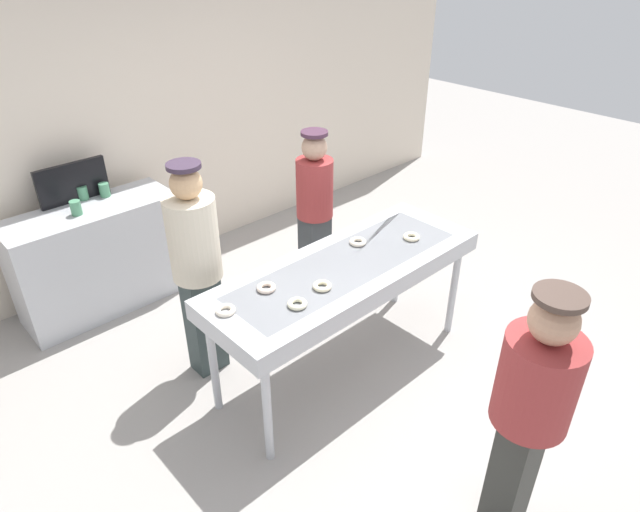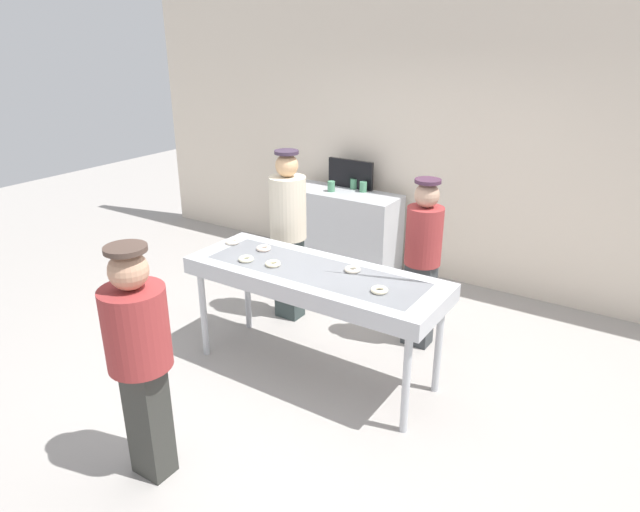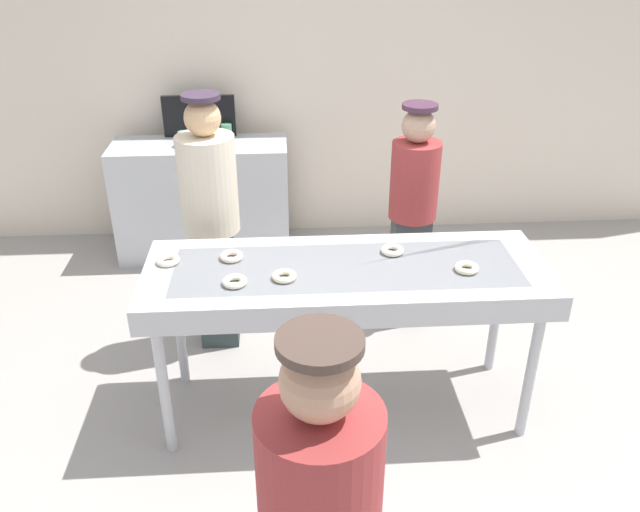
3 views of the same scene
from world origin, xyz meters
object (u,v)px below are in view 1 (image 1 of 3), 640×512
(paper_cup_1, at_px, (83,193))
(sugar_donut_4, at_px, (411,237))
(paper_cup_0, at_px, (76,208))
(worker_baker, at_px, (196,262))
(paper_cup_2, at_px, (104,190))
(sugar_donut_5, at_px, (297,304))
(sugar_donut_0, at_px, (266,288))
(sugar_donut_2, at_px, (225,310))
(worker_assistant, at_px, (315,209))
(prep_counter, at_px, (99,258))
(fryer_conveyor, at_px, (346,273))
(sugar_donut_3, at_px, (358,242))
(customer_waiting, at_px, (531,403))
(sugar_donut_1, at_px, (322,286))
(menu_display, at_px, (72,182))

(paper_cup_1, bearing_deg, sugar_donut_4, -56.40)
(sugar_donut_4, xyz_separation_m, paper_cup_0, (-1.67, 2.03, 0.06))
(worker_baker, xyz_separation_m, paper_cup_2, (0.01, 1.44, 0.06))
(sugar_donut_5, bearing_deg, sugar_donut_0, 96.54)
(sugar_donut_2, distance_m, worker_assistant, 1.65)
(sugar_donut_5, height_order, prep_counter, sugar_donut_5)
(fryer_conveyor, relative_size, paper_cup_1, 17.91)
(sugar_donut_3, xyz_separation_m, prep_counter, (-1.22, 1.86, -0.46))
(sugar_donut_3, height_order, sugar_donut_4, same)
(customer_waiting, relative_size, paper_cup_2, 13.29)
(paper_cup_1, bearing_deg, fryer_conveyor, -67.57)
(sugar_donut_0, height_order, sugar_donut_5, same)
(paper_cup_0, bearing_deg, paper_cup_2, 29.59)
(worker_baker, height_order, customer_waiting, worker_baker)
(worker_baker, distance_m, paper_cup_0, 1.30)
(sugar_donut_3, bearing_deg, sugar_donut_1, -157.34)
(sugar_donut_2, distance_m, worker_baker, 0.62)
(sugar_donut_1, xyz_separation_m, worker_assistant, (0.84, 1.00, -0.09))
(sugar_donut_1, height_order, sugar_donut_4, same)
(sugar_donut_1, height_order, sugar_donut_2, same)
(menu_display, bearing_deg, fryer_conveyor, -66.50)
(sugar_donut_3, height_order, paper_cup_0, paper_cup_0)
(paper_cup_0, bearing_deg, sugar_donut_0, -75.69)
(sugar_donut_3, relative_size, worker_assistant, 0.08)
(customer_waiting, bearing_deg, sugar_donut_5, 91.11)
(customer_waiting, height_order, paper_cup_1, customer_waiting)
(worker_assistant, distance_m, paper_cup_0, 1.91)
(sugar_donut_3, height_order, customer_waiting, customer_waiting)
(paper_cup_2, bearing_deg, sugar_donut_3, -63.20)
(sugar_donut_5, relative_size, worker_baker, 0.07)
(prep_counter, bearing_deg, sugar_donut_0, -78.98)
(fryer_conveyor, height_order, sugar_donut_4, sugar_donut_4)
(sugar_donut_5, relative_size, worker_assistant, 0.08)
(fryer_conveyor, distance_m, sugar_donut_0, 0.62)
(sugar_donut_1, xyz_separation_m, sugar_donut_2, (-0.60, 0.20, 0.00))
(worker_assistant, xyz_separation_m, paper_cup_0, (-1.58, 1.06, 0.16))
(customer_waiting, xyz_separation_m, menu_display, (-0.73, 3.73, 0.20))
(worker_assistant, xyz_separation_m, menu_display, (-1.48, 1.32, 0.26))
(fryer_conveyor, xyz_separation_m, menu_display, (-0.96, 2.21, 0.26))
(fryer_conveyor, distance_m, sugar_donut_1, 0.35)
(prep_counter, height_order, menu_display, menu_display)
(paper_cup_2, distance_m, menu_display, 0.25)
(sugar_donut_0, height_order, menu_display, menu_display)
(worker_assistant, bearing_deg, sugar_donut_3, 66.53)
(sugar_donut_2, relative_size, menu_display, 0.21)
(worker_assistant, distance_m, paper_cup_2, 1.78)
(customer_waiting, distance_m, paper_cup_2, 3.68)
(fryer_conveyor, distance_m, worker_baker, 1.03)
(sugar_donut_1, height_order, worker_assistant, worker_assistant)
(sugar_donut_4, height_order, paper_cup_2, paper_cup_2)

